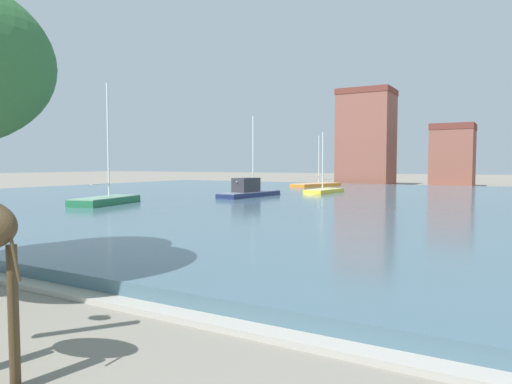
{
  "coord_description": "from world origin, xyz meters",
  "views": [
    {
      "loc": [
        6.45,
        0.28,
        2.96
      ],
      "look_at": [
        0.14,
        11.34,
        2.2
      ],
      "focal_mm": 32.27,
      "sensor_mm": 36.0,
      "label": 1
    }
  ],
  "objects_px": {
    "sailboat_navy": "(253,194)",
    "sailboat_yellow": "(322,193)",
    "sailboat_orange": "(320,186)",
    "sailboat_green": "(111,203)"
  },
  "relations": [
    {
      "from": "sailboat_green",
      "to": "sailboat_yellow",
      "type": "distance_m",
      "value": 18.71
    },
    {
      "from": "sailboat_navy",
      "to": "sailboat_yellow",
      "type": "bearing_deg",
      "value": 63.87
    },
    {
      "from": "sailboat_navy",
      "to": "sailboat_yellow",
      "type": "relative_size",
      "value": 1.25
    },
    {
      "from": "sailboat_navy",
      "to": "sailboat_yellow",
      "type": "xyz_separation_m",
      "value": [
        3.23,
        6.58,
        -0.21
      ]
    },
    {
      "from": "sailboat_orange",
      "to": "sailboat_navy",
      "type": "relative_size",
      "value": 1.09
    },
    {
      "from": "sailboat_orange",
      "to": "sailboat_yellow",
      "type": "height_order",
      "value": "sailboat_orange"
    },
    {
      "from": "sailboat_green",
      "to": "sailboat_navy",
      "type": "bearing_deg",
      "value": 66.24
    },
    {
      "from": "sailboat_green",
      "to": "sailboat_yellow",
      "type": "height_order",
      "value": "sailboat_green"
    },
    {
      "from": "sailboat_orange",
      "to": "sailboat_navy",
      "type": "bearing_deg",
      "value": -84.61
    },
    {
      "from": "sailboat_navy",
      "to": "sailboat_orange",
      "type": "bearing_deg",
      "value": 95.39
    }
  ]
}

